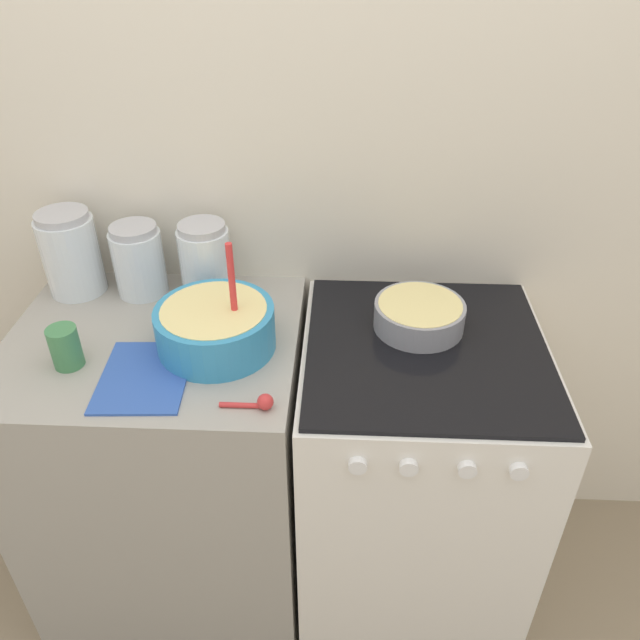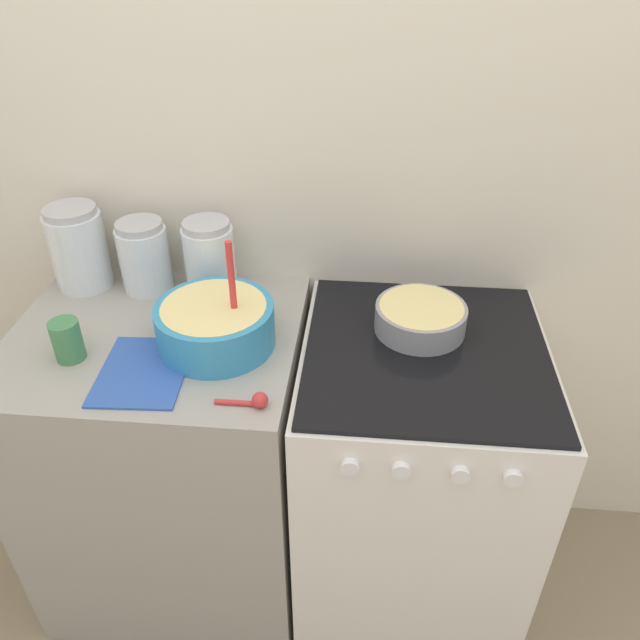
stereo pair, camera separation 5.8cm
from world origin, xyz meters
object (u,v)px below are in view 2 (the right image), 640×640
baking_pan (420,317)px  storage_jar_left (80,253)px  storage_jar_middle (145,260)px  storage_jar_right (210,262)px  stove (411,476)px  mixing_bowl (215,323)px  tin_can (67,340)px

baking_pan → storage_jar_left: bearing=171.5°
baking_pan → storage_jar_middle: size_ratio=1.15×
baking_pan → storage_jar_right: size_ratio=1.09×
stove → storage_jar_middle: size_ratio=4.58×
mixing_bowl → storage_jar_middle: 0.35m
mixing_bowl → storage_jar_left: (-0.44, 0.25, 0.04)m
stove → storage_jar_right: 0.83m
mixing_bowl → storage_jar_middle: size_ratio=1.43×
stove → storage_jar_middle: 0.97m
storage_jar_right → tin_can: 0.43m
baking_pan → tin_can: bearing=-166.9°
stove → mixing_bowl: mixing_bowl is taller
stove → mixing_bowl: bearing=-177.0°
stove → baking_pan: 0.50m
baking_pan → tin_can: tin_can is taller
storage_jar_left → tin_can: 0.35m
storage_jar_middle → tin_can: size_ratio=1.95×
baking_pan → storage_jar_left: 0.95m
storage_jar_left → storage_jar_right: bearing=0.0°
storage_jar_right → tin_can: bearing=-128.5°
mixing_bowl → tin_can: (-0.34, -0.09, -0.01)m
stove → tin_can: tin_can is taller
stove → storage_jar_right: bearing=159.4°
tin_can → baking_pan: bearing=13.1°
storage_jar_left → tin_can: bearing=-73.3°
mixing_bowl → storage_jar_right: (-0.07, 0.25, 0.03)m
baking_pan → tin_can: (-0.83, -0.19, 0.01)m
storage_jar_right → storage_jar_left: bearing=180.0°
storage_jar_middle → stove: bearing=-16.0°
baking_pan → storage_jar_left: storage_jar_left is taller
stove → storage_jar_left: bearing=167.0°
stove → storage_jar_left: 1.12m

